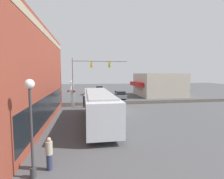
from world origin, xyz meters
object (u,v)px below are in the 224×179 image
object	(u,v)px
city_bus	(99,106)
streetlamp	(31,120)
pedestrian_at_crossing	(84,101)
crossing_signal	(71,91)
pedestrian_by_lamp	(49,153)
parked_car_grey	(120,95)
parked_car_red	(90,92)
parked_car_silver	(99,89)

from	to	relation	value
city_bus	streetlamp	distance (m)	9.36
streetlamp	pedestrian_at_crossing	distance (m)	16.97
crossing_signal	pedestrian_by_lamp	size ratio (longest dim) A/B	2.28
crossing_signal	parked_car_grey	distance (m)	11.14
parked_car_red	pedestrian_by_lamp	bearing A→B (deg)	174.24
parked_car_red	parked_car_silver	bearing A→B (deg)	-21.44
parked_car_silver	pedestrian_by_lamp	distance (m)	38.10
streetlamp	parked_car_silver	world-z (taller)	streetlamp
city_bus	parked_car_silver	bearing A→B (deg)	-5.00
crossing_signal	pedestrian_at_crossing	size ratio (longest dim) A/B	2.10
crossing_signal	pedestrian_by_lamp	xyz separation A→B (m)	(-16.79, -0.03, -1.45)
parked_car_grey	parked_car_red	xyz separation A→B (m)	(7.31, 5.40, -0.03)
parked_car_grey	pedestrian_at_crossing	size ratio (longest dim) A/B	2.37
crossing_signal	parked_car_grey	size ratio (longest dim) A/B	0.88
parked_car_grey	crossing_signal	bearing A→B (deg)	129.06
pedestrian_by_lamp	parked_car_silver	bearing A→B (deg)	-8.65
parked_car_grey	pedestrian_by_lamp	size ratio (longest dim) A/B	2.58
crossing_signal	parked_car_red	world-z (taller)	crossing_signal
pedestrian_by_lamp	streetlamp	bearing A→B (deg)	133.28
parked_car_silver	pedestrian_at_crossing	xyz separation A→B (m)	(-21.54, 3.99, 0.23)
parked_car_silver	pedestrian_at_crossing	bearing A→B (deg)	169.51
crossing_signal	parked_car_red	distance (m)	14.69
parked_car_red	pedestrian_at_crossing	xyz separation A→B (m)	(-14.92, 1.39, 0.27)
city_bus	crossing_signal	xyz separation A→B (m)	(8.85, 3.16, 0.62)
streetlamp	pedestrian_at_crossing	size ratio (longest dim) A/B	2.52
crossing_signal	parked_car_silver	world-z (taller)	crossing_signal
city_bus	parked_car_grey	bearing A→B (deg)	-18.87
streetlamp	pedestrian_by_lamp	size ratio (longest dim) A/B	2.74
pedestrian_at_crossing	city_bus	bearing A→B (deg)	-170.39
pedestrian_by_lamp	crossing_signal	bearing A→B (deg)	0.10
city_bus	parked_car_red	world-z (taller)	city_bus
crossing_signal	pedestrian_at_crossing	distance (m)	2.33
streetlamp	parked_car_grey	distance (m)	26.06
pedestrian_at_crossing	parked_car_grey	bearing A→B (deg)	-41.73
crossing_signal	pedestrian_at_crossing	world-z (taller)	crossing_signal
streetlamp	parked_car_red	world-z (taller)	streetlamp
city_bus	parked_car_red	xyz separation A→B (m)	(23.11, -0.00, -1.02)
streetlamp	parked_car_grey	bearing A→B (deg)	-20.62
parked_car_silver	pedestrian_by_lamp	bearing A→B (deg)	171.35
parked_car_silver	pedestrian_at_crossing	world-z (taller)	pedestrian_at_crossing
parked_car_silver	crossing_signal	bearing A→B (deg)	164.57
streetlamp	parked_car_silver	distance (m)	38.82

